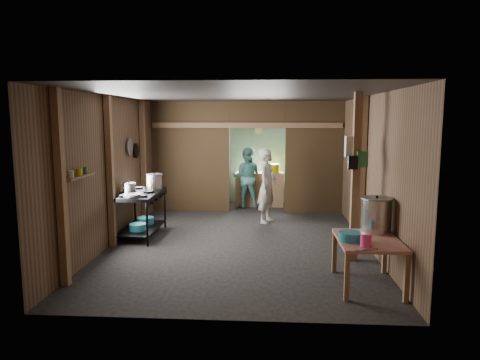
# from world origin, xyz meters

# --- Properties ---
(floor) EXTENTS (4.50, 7.00, 0.00)m
(floor) POSITION_xyz_m (0.00, 0.00, 0.00)
(floor) COLOR black
(floor) RESTS_ON ground
(ceiling) EXTENTS (4.50, 7.00, 0.00)m
(ceiling) POSITION_xyz_m (0.00, 0.00, 2.60)
(ceiling) COLOR black
(ceiling) RESTS_ON ground
(wall_back) EXTENTS (4.50, 0.00, 2.60)m
(wall_back) POSITION_xyz_m (0.00, 3.50, 1.30)
(wall_back) COLOR brown
(wall_back) RESTS_ON ground
(wall_front) EXTENTS (4.50, 0.00, 2.60)m
(wall_front) POSITION_xyz_m (0.00, -3.50, 1.30)
(wall_front) COLOR brown
(wall_front) RESTS_ON ground
(wall_left) EXTENTS (0.00, 7.00, 2.60)m
(wall_left) POSITION_xyz_m (-2.25, 0.00, 1.30)
(wall_left) COLOR brown
(wall_left) RESTS_ON ground
(wall_right) EXTENTS (0.00, 7.00, 2.60)m
(wall_right) POSITION_xyz_m (2.25, 0.00, 1.30)
(wall_right) COLOR brown
(wall_right) RESTS_ON ground
(partition_left) EXTENTS (1.85, 0.10, 2.60)m
(partition_left) POSITION_xyz_m (-1.32, 2.20, 1.30)
(partition_left) COLOR #50381C
(partition_left) RESTS_ON floor
(partition_right) EXTENTS (1.35, 0.10, 2.60)m
(partition_right) POSITION_xyz_m (1.57, 2.20, 1.30)
(partition_right) COLOR #50381C
(partition_right) RESTS_ON floor
(partition_header) EXTENTS (1.30, 0.10, 0.60)m
(partition_header) POSITION_xyz_m (0.25, 2.20, 2.30)
(partition_header) COLOR #50381C
(partition_header) RESTS_ON wall_back
(turquoise_panel) EXTENTS (4.40, 0.06, 2.50)m
(turquoise_panel) POSITION_xyz_m (0.00, 3.44, 1.25)
(turquoise_panel) COLOR #80B4AC
(turquoise_panel) RESTS_ON wall_back
(back_counter) EXTENTS (1.20, 0.50, 0.85)m
(back_counter) POSITION_xyz_m (0.30, 2.95, 0.42)
(back_counter) COLOR #A4754E
(back_counter) RESTS_ON floor
(wall_clock) EXTENTS (0.20, 0.03, 0.20)m
(wall_clock) POSITION_xyz_m (0.25, 3.40, 1.90)
(wall_clock) COLOR silver
(wall_clock) RESTS_ON wall_back
(post_left_a) EXTENTS (0.10, 0.12, 2.60)m
(post_left_a) POSITION_xyz_m (-2.18, -2.60, 1.30)
(post_left_a) COLOR #A4754E
(post_left_a) RESTS_ON floor
(post_left_b) EXTENTS (0.10, 0.12, 2.60)m
(post_left_b) POSITION_xyz_m (-2.18, -0.80, 1.30)
(post_left_b) COLOR #A4754E
(post_left_b) RESTS_ON floor
(post_left_c) EXTENTS (0.10, 0.12, 2.60)m
(post_left_c) POSITION_xyz_m (-2.18, 1.20, 1.30)
(post_left_c) COLOR #A4754E
(post_left_c) RESTS_ON floor
(post_right) EXTENTS (0.10, 0.12, 2.60)m
(post_right) POSITION_xyz_m (2.18, -0.20, 1.30)
(post_right) COLOR #A4754E
(post_right) RESTS_ON floor
(post_free) EXTENTS (0.12, 0.12, 2.60)m
(post_free) POSITION_xyz_m (1.85, -1.30, 1.30)
(post_free) COLOR #A4754E
(post_free) RESTS_ON floor
(cross_beam) EXTENTS (4.40, 0.12, 0.12)m
(cross_beam) POSITION_xyz_m (0.00, 2.15, 2.05)
(cross_beam) COLOR #A4754E
(cross_beam) RESTS_ON wall_left
(pan_lid_big) EXTENTS (0.03, 0.34, 0.34)m
(pan_lid_big) POSITION_xyz_m (-2.21, 0.40, 1.65)
(pan_lid_big) COLOR slate
(pan_lid_big) RESTS_ON wall_left
(pan_lid_small) EXTENTS (0.03, 0.30, 0.30)m
(pan_lid_small) POSITION_xyz_m (-2.21, 0.80, 1.55)
(pan_lid_small) COLOR black
(pan_lid_small) RESTS_ON wall_left
(wall_shelf) EXTENTS (0.14, 0.80, 0.03)m
(wall_shelf) POSITION_xyz_m (-2.15, -2.10, 1.40)
(wall_shelf) COLOR #A4754E
(wall_shelf) RESTS_ON wall_left
(jar_white) EXTENTS (0.07, 0.07, 0.10)m
(jar_white) POSITION_xyz_m (-2.15, -2.35, 1.47)
(jar_white) COLOR silver
(jar_white) RESTS_ON wall_shelf
(jar_yellow) EXTENTS (0.08, 0.08, 0.10)m
(jar_yellow) POSITION_xyz_m (-2.15, -2.10, 1.47)
(jar_yellow) COLOR #C1B609
(jar_yellow) RESTS_ON wall_shelf
(jar_green) EXTENTS (0.06, 0.06, 0.10)m
(jar_green) POSITION_xyz_m (-2.15, -1.88, 1.47)
(jar_green) COLOR #306D39
(jar_green) RESTS_ON wall_shelf
(bag_white) EXTENTS (0.22, 0.15, 0.32)m
(bag_white) POSITION_xyz_m (1.80, -1.22, 1.78)
(bag_white) COLOR silver
(bag_white) RESTS_ON post_free
(bag_green) EXTENTS (0.16, 0.12, 0.24)m
(bag_green) POSITION_xyz_m (1.92, -1.36, 1.60)
(bag_green) COLOR #306D39
(bag_green) RESTS_ON post_free
(bag_black) EXTENTS (0.14, 0.10, 0.20)m
(bag_black) POSITION_xyz_m (1.78, -1.38, 1.55)
(bag_black) COLOR black
(bag_black) RESTS_ON post_free
(gas_range) EXTENTS (0.73, 1.42, 0.84)m
(gas_range) POSITION_xyz_m (-1.88, -0.13, 0.42)
(gas_range) COLOR black
(gas_range) RESTS_ON floor
(prep_table) EXTENTS (0.79, 1.09, 0.64)m
(prep_table) POSITION_xyz_m (1.83, -2.38, 0.32)
(prep_table) COLOR tan
(prep_table) RESTS_ON floor
(stove_pot_large) EXTENTS (0.37, 0.37, 0.31)m
(stove_pot_large) POSITION_xyz_m (-1.71, 0.30, 0.98)
(stove_pot_large) COLOR #B7B7B8
(stove_pot_large) RESTS_ON gas_range
(stove_pot_med) EXTENTS (0.28, 0.28, 0.21)m
(stove_pot_med) POSITION_xyz_m (-2.05, -0.22, 0.93)
(stove_pot_med) COLOR #B7B7B8
(stove_pot_med) RESTS_ON gas_range
(frying_pan) EXTENTS (0.46, 0.60, 0.07)m
(frying_pan) POSITION_xyz_m (-1.88, -0.60, 0.87)
(frying_pan) COLOR slate
(frying_pan) RESTS_ON gas_range
(blue_tub_front) EXTENTS (0.31, 0.31, 0.13)m
(blue_tub_front) POSITION_xyz_m (-1.88, -0.33, 0.23)
(blue_tub_front) COLOR teal
(blue_tub_front) RESTS_ON gas_range
(blue_tub_back) EXTENTS (0.32, 0.32, 0.13)m
(blue_tub_back) POSITION_xyz_m (-1.88, 0.18, 0.23)
(blue_tub_back) COLOR teal
(blue_tub_back) RESTS_ON gas_range
(stock_pot) EXTENTS (0.51, 0.51, 0.50)m
(stock_pot) POSITION_xyz_m (2.01, -1.99, 0.87)
(stock_pot) COLOR #B7B7B8
(stock_pot) RESTS_ON prep_table
(wash_basin) EXTENTS (0.36, 0.36, 0.11)m
(wash_basin) POSITION_xyz_m (1.58, -2.48, 0.70)
(wash_basin) COLOR teal
(wash_basin) RESTS_ON prep_table
(pink_bucket) EXTENTS (0.16, 0.16, 0.16)m
(pink_bucket) POSITION_xyz_m (1.72, -2.73, 0.72)
(pink_bucket) COLOR #F23D93
(pink_bucket) RESTS_ON prep_table
(knife) EXTENTS (0.30, 0.12, 0.01)m
(knife) POSITION_xyz_m (1.69, -2.88, 0.65)
(knife) COLOR #B7B7B8
(knife) RESTS_ON prep_table
(yellow_tub) EXTENTS (0.39, 0.39, 0.22)m
(yellow_tub) POSITION_xyz_m (0.60, 2.95, 0.96)
(yellow_tub) COLOR #C1B609
(yellow_tub) RESTS_ON back_counter
(cook) EXTENTS (0.56, 0.67, 1.58)m
(cook) POSITION_xyz_m (0.49, 1.15, 0.79)
(cook) COLOR beige
(cook) RESTS_ON floor
(worker_back) EXTENTS (0.78, 0.63, 1.51)m
(worker_back) POSITION_xyz_m (-0.02, 2.69, 0.75)
(worker_back) COLOR #5B9E97
(worker_back) RESTS_ON floor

